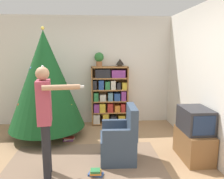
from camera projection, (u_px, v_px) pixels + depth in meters
name	position (u px, v px, depth m)	size (l,w,h in m)	color
ground_plane	(92.00, 168.00, 3.38)	(14.00, 14.00, 0.00)	#9E7A56
wall_back	(92.00, 71.00, 5.36)	(8.00, 0.10, 2.60)	silver
wall_right	(221.00, 83.00, 3.31)	(0.10, 8.00, 2.60)	silver
area_rug	(85.00, 167.00, 3.40)	(2.48, 1.68, 0.01)	#7F6651
bookshelf	(109.00, 96.00, 5.28)	(0.88, 0.29, 1.42)	#A8703D
tv_stand	(193.00, 145.00, 3.64)	(0.43, 0.74, 0.48)	brown
television	(195.00, 120.00, 3.56)	(0.42, 0.59, 0.39)	#28282D
game_remote	(193.00, 136.00, 3.36)	(0.04, 0.12, 0.02)	white
christmas_tree	(45.00, 80.00, 4.42)	(1.54, 1.54, 2.25)	#4C3323
armchair	(120.00, 142.00, 3.56)	(0.59, 0.58, 0.92)	#334256
standing_person	(45.00, 113.00, 3.02)	(0.67, 0.47, 1.58)	#232328
potted_plant	(99.00, 58.00, 5.11)	(0.22, 0.22, 0.33)	#935B38
table_lamp	(120.00, 62.00, 5.16)	(0.20, 0.20, 0.18)	#473828
book_pile_near_tree	(69.00, 139.00, 4.41)	(0.23, 0.17, 0.07)	#843889
book_pile_by_chair	(96.00, 173.00, 3.16)	(0.24, 0.15, 0.09)	#284C93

